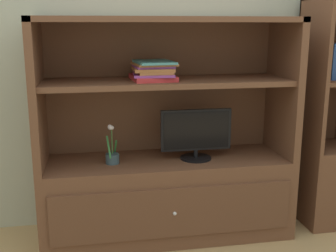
% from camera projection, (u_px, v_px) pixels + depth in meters
% --- Properties ---
extents(painted_rear_wall, '(6.00, 0.10, 2.80)m').
position_uv_depth(painted_rear_wall, '(158.00, 38.00, 3.18)').
color(painted_rear_wall, '#ADB29E').
rests_on(painted_rear_wall, ground_plane).
extents(media_console, '(1.76, 0.59, 1.55)m').
position_uv_depth(media_console, '(167.00, 171.00, 3.07)').
color(media_console, brown).
rests_on(media_console, ground_plane).
extents(tv_monitor, '(0.50, 0.22, 0.36)m').
position_uv_depth(tv_monitor, '(196.00, 134.00, 3.00)').
color(tv_monitor, black).
rests_on(tv_monitor, media_console).
extents(potted_plant, '(0.09, 0.11, 0.28)m').
position_uv_depth(potted_plant, '(112.00, 155.00, 2.92)').
color(potted_plant, '#384C56').
rests_on(potted_plant, media_console).
extents(magazine_stack, '(0.31, 0.36, 0.13)m').
position_uv_depth(magazine_stack, '(153.00, 71.00, 2.88)').
color(magazine_stack, red).
rests_on(magazine_stack, media_console).
extents(bookshelf_tall, '(0.40, 0.46, 1.70)m').
position_uv_depth(bookshelf_tall, '(328.00, 149.00, 3.27)').
color(bookshelf_tall, brown).
rests_on(bookshelf_tall, ground_plane).
extents(upright_book_row, '(0.24, 0.18, 0.28)m').
position_uv_depth(upright_book_row, '(334.00, 63.00, 3.10)').
color(upright_book_row, '#A56638').
rests_on(upright_book_row, bookshelf_tall).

